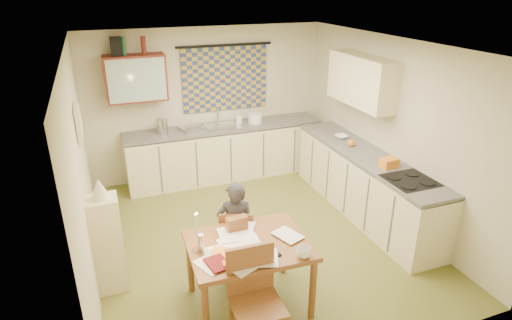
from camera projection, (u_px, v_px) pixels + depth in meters
name	position (u px, v px, depth m)	size (l,w,h in m)	color
floor	(255.00, 236.00, 5.75)	(4.00, 4.50, 0.02)	brown
ceiling	(255.00, 44.00, 4.76)	(4.00, 4.50, 0.02)	white
wall_back	(208.00, 103.00, 7.20)	(4.00, 0.02, 2.50)	beige
wall_front	(358.00, 249.00, 3.31)	(4.00, 0.02, 2.50)	beige
wall_left	(81.00, 173.00, 4.60)	(0.02, 4.50, 2.50)	beige
wall_right	(391.00, 130.00, 5.91)	(0.02, 4.50, 2.50)	beige
window_blind	(225.00, 79.00, 7.11)	(1.45, 0.03, 1.05)	navy
curtain_rod	(225.00, 45.00, 6.88)	(0.04, 0.04, 1.60)	black
wall_cabinet	(136.00, 78.00, 6.46)	(0.90, 0.34, 0.70)	#5A1A11
wall_cabinet_glass	(137.00, 80.00, 6.31)	(0.84, 0.02, 0.64)	#99B2A5
upper_cabinet_right	(362.00, 80.00, 6.09)	(0.34, 1.30, 0.70)	beige
framed_print	(78.00, 122.00, 4.78)	(0.04, 0.50, 0.40)	beige
print_canvas	(81.00, 122.00, 4.79)	(0.01, 0.42, 0.32)	silver
counter_back	(226.00, 152.00, 7.31)	(3.30, 0.62, 0.92)	beige
counter_right	(364.00, 184.00, 6.17)	(0.62, 2.95, 0.92)	beige
stove	(405.00, 213.00, 5.39)	(0.59, 0.59, 0.92)	white
sink	(222.00, 129.00, 7.13)	(0.55, 0.45, 0.10)	silver
tap	(218.00, 115.00, 7.21)	(0.03, 0.03, 0.28)	silver
dish_rack	(191.00, 128.00, 6.93)	(0.35, 0.30, 0.06)	silver
kettle	(162.00, 126.00, 6.74)	(0.18, 0.18, 0.24)	silver
mixing_bowl	(255.00, 118.00, 7.27)	(0.24, 0.24, 0.16)	white
soap_bottle	(239.00, 118.00, 7.22)	(0.11, 0.11, 0.19)	white
bowl	(341.00, 137.00, 6.58)	(0.20, 0.20, 0.05)	white
orange_bag	(389.00, 163.00, 5.55)	(0.22, 0.16, 0.12)	orange
fruit_orange	(351.00, 143.00, 6.25)	(0.10, 0.10, 0.10)	orange
speaker	(116.00, 46.00, 6.20)	(0.16, 0.20, 0.26)	black
bottle_green	(123.00, 46.00, 6.23)	(0.07, 0.07, 0.26)	#195926
bottle_brown	(144.00, 45.00, 6.32)	(0.07, 0.07, 0.26)	#5A1A11
dining_table	(249.00, 274.00, 4.40)	(1.23, 0.96, 0.75)	brown
chair_far	(237.00, 251.00, 4.99)	(0.48, 0.48, 0.83)	brown
chair_near	(257.00, 320.00, 3.90)	(0.46, 0.46, 1.00)	brown
person	(236.00, 229.00, 4.82)	(0.48, 0.38, 1.16)	black
shelf_stand	(108.00, 244.00, 4.58)	(0.32, 0.30, 1.11)	beige
lampshade	(99.00, 189.00, 4.32)	(0.20, 0.20, 0.22)	beige
letter_rack	(237.00, 224.00, 4.45)	(0.22, 0.10, 0.16)	brown
mug	(304.00, 252.00, 4.03)	(0.18, 0.18, 0.11)	white
magazine	(208.00, 267.00, 3.89)	(0.23, 0.28, 0.02)	maroon
book	(211.00, 254.00, 4.07)	(0.26, 0.29, 0.02)	orange
orange_box	(229.00, 264.00, 3.92)	(0.12, 0.08, 0.04)	orange
eyeglasses	(274.00, 256.00, 4.06)	(0.13, 0.04, 0.02)	black
candle_holder	(201.00, 243.00, 4.12)	(0.06, 0.06, 0.18)	silver
candle	(196.00, 224.00, 4.04)	(0.02, 0.02, 0.22)	white
candle_flame	(197.00, 214.00, 3.99)	(0.02, 0.02, 0.02)	#FFCC66
papers	(241.00, 245.00, 4.21)	(1.17, 0.95, 0.02)	white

